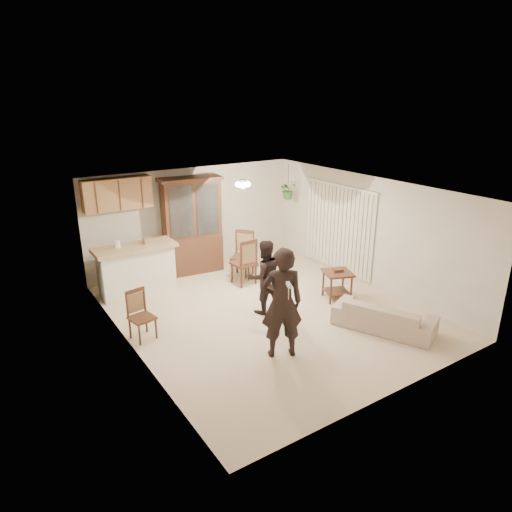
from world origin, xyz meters
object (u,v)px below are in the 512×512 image
chair_hutch_right (244,271)px  side_table (337,285)px  child (264,281)px  sofa (385,311)px  adult (282,306)px  chair_hutch_left (243,264)px  china_hutch (192,226)px  chair_bar (143,325)px

chair_hutch_right → side_table: bearing=120.9°
side_table → child: bearing=168.1°
sofa → adult: adult is taller
side_table → chair_hutch_right: bearing=123.4°
adult → chair_hutch_left: adult is taller
china_hutch → chair_bar: (-2.23, -2.53, -0.90)m
chair_hutch_left → chair_hutch_right: bearing=-70.7°
sofa → china_hutch: bearing=-4.8°
child → chair_hutch_right: (0.44, 1.49, -0.36)m
chair_bar → side_table: bearing=-19.5°
china_hutch → chair_hutch_right: bearing=-58.3°
sofa → chair_bar: size_ratio=2.05×
china_hutch → side_table: (1.84, -3.18, -0.83)m
sofa → adult: (-2.13, 0.34, 0.53)m
china_hutch → side_table: bearing=-53.2°
side_table → chair_bar: chair_bar is taller
china_hutch → chair_hutch_left: size_ratio=2.11×
adult → child: 1.65m
child → chair_hutch_left: size_ratio=1.21×
sofa → chair_bar: chair_bar is taller
chair_bar → chair_hutch_right: chair_hutch_right is taller
china_hutch → chair_hutch_left: china_hutch is taller
side_table → chair_hutch_right: size_ratio=0.67×
sofa → side_table: sofa is taller
china_hutch → sofa: bearing=-63.7°
child → chair_bar: 2.48m
adult → chair_hutch_right: (1.10, 2.98, -0.59)m
child → china_hutch: 2.88m
chair_bar → chair_hutch_left: size_ratio=0.82×
child → adult: bearing=77.6°
sofa → child: (-1.46, 1.83, 0.31)m
child → china_hutch: bearing=-74.4°
china_hutch → chair_hutch_right: size_ratio=2.12×
chair_hutch_right → chair_hutch_left: bearing=-120.8°
adult → chair_hutch_left: bearing=-87.4°
sofa → chair_hutch_right: size_ratio=1.70×
chair_hutch_left → chair_bar: bearing=-105.7°
side_table → china_hutch: bearing=120.0°
chair_hutch_left → chair_hutch_right: chair_hutch_left is taller
sofa → side_table: bearing=-31.5°
adult → chair_hutch_right: adult is taller
sofa → chair_bar: (-3.89, 2.14, -0.11)m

